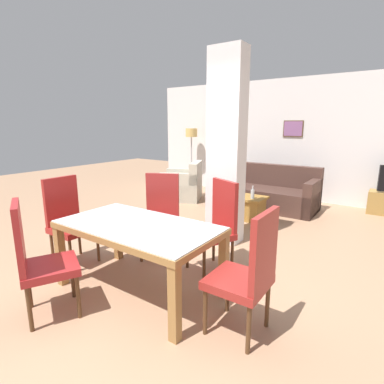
{
  "coord_description": "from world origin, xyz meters",
  "views": [
    {
      "loc": [
        2.06,
        -2.02,
        1.68
      ],
      "look_at": [
        0.0,
        0.95,
        0.87
      ],
      "focal_mm": 28.0,
      "sensor_mm": 36.0,
      "label": 1
    }
  ],
  "objects_px": {
    "dining_chair_far_right": "(216,223)",
    "armchair": "(183,186)",
    "coffee_table": "(244,207)",
    "dining_table": "(138,238)",
    "sofa": "(266,193)",
    "bottle": "(253,194)",
    "dining_chair_near_left": "(38,257)",
    "floor_lamp": "(191,138)",
    "dining_chair_head_left": "(69,218)",
    "dining_chair_far_left": "(161,212)",
    "dining_chair_head_right": "(249,271)"
  },
  "relations": [
    {
      "from": "dining_chair_far_left",
      "to": "dining_chair_far_right",
      "type": "distance_m",
      "value": 0.81
    },
    {
      "from": "sofa",
      "to": "dining_chair_far_right",
      "type": "bearing_deg",
      "value": 100.12
    },
    {
      "from": "dining_chair_near_left",
      "to": "dining_chair_far_right",
      "type": "distance_m",
      "value": 1.85
    },
    {
      "from": "dining_chair_far_left",
      "to": "bottle",
      "type": "height_order",
      "value": "dining_chair_far_left"
    },
    {
      "from": "dining_chair_head_left",
      "to": "dining_chair_far_left",
      "type": "bearing_deg",
      "value": 136.52
    },
    {
      "from": "dining_chair_head_left",
      "to": "bottle",
      "type": "distance_m",
      "value": 3.03
    },
    {
      "from": "dining_chair_head_right",
      "to": "coffee_table",
      "type": "bearing_deg",
      "value": 25.58
    },
    {
      "from": "dining_chair_far_right",
      "to": "armchair",
      "type": "bearing_deg",
      "value": -22.02
    },
    {
      "from": "sofa",
      "to": "floor_lamp",
      "type": "distance_m",
      "value": 2.7
    },
    {
      "from": "coffee_table",
      "to": "dining_chair_head_left",
      "type": "bearing_deg",
      "value": -109.34
    },
    {
      "from": "dining_chair_far_left",
      "to": "dining_chair_near_left",
      "type": "height_order",
      "value": "same"
    },
    {
      "from": "dining_chair_near_left",
      "to": "floor_lamp",
      "type": "xyz_separation_m",
      "value": [
        -2.11,
        5.37,
        0.76
      ]
    },
    {
      "from": "sofa",
      "to": "coffee_table",
      "type": "distance_m",
      "value": 0.97
    },
    {
      "from": "dining_chair_near_left",
      "to": "dining_chair_head_left",
      "type": "relative_size",
      "value": 1.0
    },
    {
      "from": "dining_table",
      "to": "armchair",
      "type": "xyz_separation_m",
      "value": [
        -1.95,
        3.42,
        -0.28
      ]
    },
    {
      "from": "dining_chair_head_right",
      "to": "armchair",
      "type": "height_order",
      "value": "dining_chair_head_right"
    },
    {
      "from": "bottle",
      "to": "dining_chair_far_right",
      "type": "bearing_deg",
      "value": -78.76
    },
    {
      "from": "sofa",
      "to": "bottle",
      "type": "height_order",
      "value": "sofa"
    },
    {
      "from": "armchair",
      "to": "dining_table",
      "type": "bearing_deg",
      "value": -175.57
    },
    {
      "from": "dining_chair_head_right",
      "to": "dining_chair_head_left",
      "type": "bearing_deg",
      "value": 90.0
    },
    {
      "from": "floor_lamp",
      "to": "dining_chair_far_left",
      "type": "bearing_deg",
      "value": -60.5
    },
    {
      "from": "dining_chair_far_left",
      "to": "dining_chair_far_right",
      "type": "relative_size",
      "value": 1.0
    },
    {
      "from": "dining_table",
      "to": "armchair",
      "type": "bearing_deg",
      "value": 119.72
    },
    {
      "from": "coffee_table",
      "to": "bottle",
      "type": "xyz_separation_m",
      "value": [
        0.2,
        -0.09,
        0.29
      ]
    },
    {
      "from": "sofa",
      "to": "floor_lamp",
      "type": "bearing_deg",
      "value": -16.55
    },
    {
      "from": "coffee_table",
      "to": "dining_table",
      "type": "bearing_deg",
      "value": -86.48
    },
    {
      "from": "dining_chair_head_right",
      "to": "dining_chair_far_right",
      "type": "height_order",
      "value": "same"
    },
    {
      "from": "dining_chair_far_left",
      "to": "coffee_table",
      "type": "relative_size",
      "value": 1.38
    },
    {
      "from": "dining_chair_near_left",
      "to": "floor_lamp",
      "type": "distance_m",
      "value": 5.82
    },
    {
      "from": "floor_lamp",
      "to": "bottle",
      "type": "bearing_deg",
      "value": -34.91
    },
    {
      "from": "dining_chair_near_left",
      "to": "bottle",
      "type": "height_order",
      "value": "dining_chair_near_left"
    },
    {
      "from": "dining_chair_near_left",
      "to": "bottle",
      "type": "bearing_deg",
      "value": 109.88
    },
    {
      "from": "dining_chair_head_left",
      "to": "bottle",
      "type": "height_order",
      "value": "dining_chair_head_left"
    },
    {
      "from": "sofa",
      "to": "coffee_table",
      "type": "height_order",
      "value": "sofa"
    },
    {
      "from": "bottle",
      "to": "dining_chair_head_left",
      "type": "bearing_deg",
      "value": -113.49
    },
    {
      "from": "dining_chair_far_right",
      "to": "dining_chair_head_left",
      "type": "distance_m",
      "value": 1.81
    },
    {
      "from": "dining_chair_head_right",
      "to": "sofa",
      "type": "bearing_deg",
      "value": 19.05
    },
    {
      "from": "floor_lamp",
      "to": "dining_table",
      "type": "bearing_deg",
      "value": -61.06
    },
    {
      "from": "dining_chair_far_left",
      "to": "coffee_table",
      "type": "xyz_separation_m",
      "value": [
        0.23,
        2.05,
        -0.35
      ]
    },
    {
      "from": "dining_table",
      "to": "floor_lamp",
      "type": "distance_m",
      "value": 5.26
    },
    {
      "from": "dining_chair_head_right",
      "to": "dining_chair_far_right",
      "type": "bearing_deg",
      "value": 42.89
    },
    {
      "from": "dining_chair_far_left",
      "to": "sofa",
      "type": "height_order",
      "value": "dining_chair_far_left"
    },
    {
      "from": "bottle",
      "to": "floor_lamp",
      "type": "distance_m",
      "value": 3.21
    },
    {
      "from": "dining_chair_head_left",
      "to": "coffee_table",
      "type": "xyz_separation_m",
      "value": [
        1.01,
        2.88,
        -0.35
      ]
    },
    {
      "from": "dining_table",
      "to": "dining_chair_far_right",
      "type": "height_order",
      "value": "dining_chair_far_right"
    },
    {
      "from": "armchair",
      "to": "coffee_table",
      "type": "bearing_deg",
      "value": -132.32
    },
    {
      "from": "dining_chair_near_left",
      "to": "bottle",
      "type": "xyz_separation_m",
      "value": [
        0.43,
        3.59,
        -0.06
      ]
    },
    {
      "from": "dining_table",
      "to": "floor_lamp",
      "type": "xyz_separation_m",
      "value": [
        -2.52,
        4.56,
        0.76
      ]
    },
    {
      "from": "dining_table",
      "to": "armchair",
      "type": "height_order",
      "value": "armchair"
    },
    {
      "from": "dining_table",
      "to": "dining_chair_head_left",
      "type": "height_order",
      "value": "dining_chair_head_left"
    }
  ]
}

